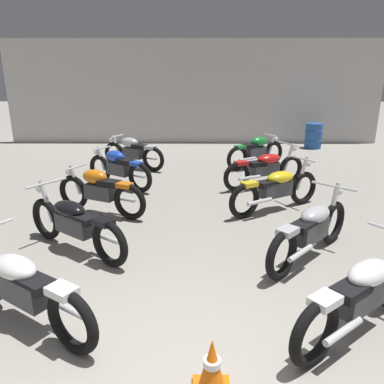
{
  "coord_description": "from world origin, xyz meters",
  "views": [
    {
      "loc": [
        0.05,
        -2.47,
        2.6
      ],
      "look_at": [
        0.0,
        3.84,
        0.55
      ],
      "focal_mm": 35.47,
      "sensor_mm": 36.0,
      "label": 1
    }
  ],
  "objects_px": {
    "motorcycle_left_row_2": "(100,190)",
    "traffic_cone": "(212,368)",
    "motorcycle_left_row_1": "(74,223)",
    "motorcycle_right_row_0": "(362,293)",
    "motorcycle_right_row_1": "(311,229)",
    "motorcycle_right_row_4": "(256,151)",
    "motorcycle_right_row_2": "(276,188)",
    "motorcycle_left_row_3": "(119,168)",
    "motorcycle_right_row_3": "(265,168)",
    "oil_drum": "(313,136)",
    "motorcycle_left_row_4": "(133,152)",
    "motorcycle_left_row_0": "(22,287)"
  },
  "relations": [
    {
      "from": "motorcycle_left_row_2",
      "to": "motorcycle_right_row_3",
      "type": "bearing_deg",
      "value": 27.17
    },
    {
      "from": "motorcycle_left_row_0",
      "to": "motorcycle_left_row_2",
      "type": "height_order",
      "value": "motorcycle_left_row_0"
    },
    {
      "from": "motorcycle_right_row_2",
      "to": "motorcycle_right_row_4",
      "type": "relative_size",
      "value": 1.11
    },
    {
      "from": "motorcycle_right_row_0",
      "to": "motorcycle_right_row_3",
      "type": "relative_size",
      "value": 0.9
    },
    {
      "from": "motorcycle_left_row_0",
      "to": "motorcycle_right_row_4",
      "type": "bearing_deg",
      "value": 62.92
    },
    {
      "from": "motorcycle_left_row_3",
      "to": "motorcycle_right_row_2",
      "type": "relative_size",
      "value": 0.88
    },
    {
      "from": "motorcycle_left_row_3",
      "to": "motorcycle_right_row_1",
      "type": "height_order",
      "value": "motorcycle_right_row_1"
    },
    {
      "from": "motorcycle_left_row_4",
      "to": "traffic_cone",
      "type": "height_order",
      "value": "motorcycle_left_row_4"
    },
    {
      "from": "motorcycle_left_row_3",
      "to": "motorcycle_left_row_0",
      "type": "bearing_deg",
      "value": -90.61
    },
    {
      "from": "motorcycle_right_row_1",
      "to": "motorcycle_right_row_4",
      "type": "bearing_deg",
      "value": 89.6
    },
    {
      "from": "motorcycle_left_row_4",
      "to": "motorcycle_right_row_3",
      "type": "distance_m",
      "value": 3.7
    },
    {
      "from": "motorcycle_left_row_1",
      "to": "oil_drum",
      "type": "relative_size",
      "value": 2.13
    },
    {
      "from": "motorcycle_right_row_0",
      "to": "motorcycle_left_row_4",
      "type": "bearing_deg",
      "value": 116.55
    },
    {
      "from": "motorcycle_left_row_4",
      "to": "oil_drum",
      "type": "xyz_separation_m",
      "value": [
        5.74,
        2.86,
        -0.03
      ]
    },
    {
      "from": "motorcycle_left_row_3",
      "to": "motorcycle_right_row_0",
      "type": "height_order",
      "value": "motorcycle_right_row_0"
    },
    {
      "from": "motorcycle_right_row_3",
      "to": "oil_drum",
      "type": "relative_size",
      "value": 2.35
    },
    {
      "from": "motorcycle_left_row_1",
      "to": "motorcycle_left_row_4",
      "type": "bearing_deg",
      "value": 89.0
    },
    {
      "from": "motorcycle_left_row_1",
      "to": "motorcycle_right_row_1",
      "type": "height_order",
      "value": "same"
    },
    {
      "from": "motorcycle_right_row_4",
      "to": "oil_drum",
      "type": "xyz_separation_m",
      "value": [
        2.38,
        2.73,
        -0.03
      ]
    },
    {
      "from": "motorcycle_right_row_4",
      "to": "motorcycle_right_row_3",
      "type": "bearing_deg",
      "value": -92.15
    },
    {
      "from": "motorcycle_left_row_1",
      "to": "motorcycle_right_row_0",
      "type": "relative_size",
      "value": 1.01
    },
    {
      "from": "motorcycle_left_row_4",
      "to": "oil_drum",
      "type": "height_order",
      "value": "motorcycle_left_row_4"
    },
    {
      "from": "motorcycle_left_row_2",
      "to": "motorcycle_right_row_1",
      "type": "distance_m",
      "value": 3.83
    },
    {
      "from": "motorcycle_left_row_2",
      "to": "traffic_cone",
      "type": "bearing_deg",
      "value": -65.33
    },
    {
      "from": "motorcycle_left_row_1",
      "to": "oil_drum",
      "type": "height_order",
      "value": "motorcycle_left_row_1"
    },
    {
      "from": "motorcycle_left_row_0",
      "to": "motorcycle_right_row_4",
      "type": "distance_m",
      "value": 7.63
    },
    {
      "from": "motorcycle_left_row_2",
      "to": "motorcycle_right_row_2",
      "type": "xyz_separation_m",
      "value": [
        3.31,
        0.19,
        -0.01
      ]
    },
    {
      "from": "motorcycle_left_row_0",
      "to": "motorcycle_right_row_2",
      "type": "xyz_separation_m",
      "value": [
        3.34,
        3.44,
        0.0
      ]
    },
    {
      "from": "motorcycle_left_row_3",
      "to": "motorcycle_right_row_2",
      "type": "distance_m",
      "value": 3.62
    },
    {
      "from": "motorcycle_right_row_1",
      "to": "oil_drum",
      "type": "height_order",
      "value": "motorcycle_right_row_1"
    },
    {
      "from": "motorcycle_left_row_1",
      "to": "motorcycle_left_row_3",
      "type": "xyz_separation_m",
      "value": [
        0.03,
        3.24,
        0.01
      ]
    },
    {
      "from": "motorcycle_right_row_1",
      "to": "motorcycle_right_row_3",
      "type": "xyz_separation_m",
      "value": [
        -0.03,
        3.48,
        0.0
      ]
    },
    {
      "from": "motorcycle_left_row_0",
      "to": "motorcycle_right_row_2",
      "type": "height_order",
      "value": "same"
    },
    {
      "from": "motorcycle_left_row_0",
      "to": "motorcycle_right_row_2",
      "type": "relative_size",
      "value": 0.99
    },
    {
      "from": "motorcycle_right_row_0",
      "to": "traffic_cone",
      "type": "distance_m",
      "value": 1.76
    },
    {
      "from": "traffic_cone",
      "to": "motorcycle_left_row_1",
      "type": "bearing_deg",
      "value": 126.19
    },
    {
      "from": "motorcycle_right_row_1",
      "to": "motorcycle_right_row_4",
      "type": "relative_size",
      "value": 0.96
    },
    {
      "from": "motorcycle_left_row_3",
      "to": "motorcycle_right_row_3",
      "type": "relative_size",
      "value": 0.84
    },
    {
      "from": "motorcycle_left_row_1",
      "to": "motorcycle_right_row_4",
      "type": "bearing_deg",
      "value": 55.83
    },
    {
      "from": "motorcycle_right_row_2",
      "to": "motorcycle_right_row_0",
      "type": "bearing_deg",
      "value": -87.61
    },
    {
      "from": "motorcycle_left_row_3",
      "to": "motorcycle_right_row_3",
      "type": "distance_m",
      "value": 3.35
    },
    {
      "from": "motorcycle_right_row_4",
      "to": "motorcycle_right_row_2",
      "type": "bearing_deg",
      "value": -92.28
    },
    {
      "from": "motorcycle_right_row_3",
      "to": "motorcycle_left_row_1",
      "type": "bearing_deg",
      "value": -135.95
    },
    {
      "from": "motorcycle_left_row_1",
      "to": "motorcycle_right_row_3",
      "type": "relative_size",
      "value": 0.91
    },
    {
      "from": "motorcycle_right_row_0",
      "to": "motorcycle_right_row_4",
      "type": "relative_size",
      "value": 1.04
    },
    {
      "from": "motorcycle_left_row_0",
      "to": "motorcycle_left_row_4",
      "type": "relative_size",
      "value": 1.05
    },
    {
      "from": "traffic_cone",
      "to": "motorcycle_right_row_2",
      "type": "bearing_deg",
      "value": 72.11
    },
    {
      "from": "motorcycle_right_row_4",
      "to": "traffic_cone",
      "type": "distance_m",
      "value": 7.85
    },
    {
      "from": "motorcycle_right_row_3",
      "to": "motorcycle_left_row_2",
      "type": "bearing_deg",
      "value": -152.83
    },
    {
      "from": "motorcycle_left_row_2",
      "to": "motorcycle_left_row_4",
      "type": "relative_size",
      "value": 1.02
    }
  ]
}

